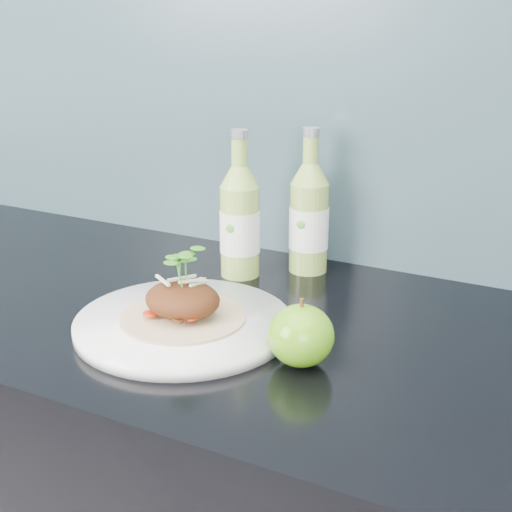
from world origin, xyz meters
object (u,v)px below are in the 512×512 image
at_px(dinner_plate, 183,324).
at_px(cider_bottle_right, 309,218).
at_px(cider_bottle_left, 240,222).
at_px(green_apple, 301,336).

relative_size(dinner_plate, cider_bottle_right, 1.43).
distance_m(dinner_plate, cider_bottle_left, 0.24).
bearing_deg(green_apple, cider_bottle_right, 112.20).
relative_size(green_apple, cider_bottle_right, 0.39).
height_order(dinner_plate, cider_bottle_right, cider_bottle_right).
bearing_deg(dinner_plate, green_apple, -5.48).
height_order(dinner_plate, green_apple, green_apple).
height_order(dinner_plate, cider_bottle_left, cider_bottle_left).
height_order(green_apple, cider_bottle_right, cider_bottle_right).
distance_m(green_apple, cider_bottle_left, 0.32).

